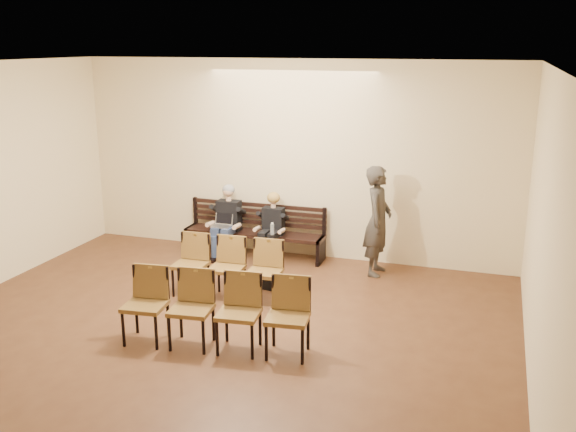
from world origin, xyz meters
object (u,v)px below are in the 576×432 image
Objects in this scene: seated_man at (227,222)px; seated_woman at (272,231)px; laptop at (221,227)px; passerby at (378,213)px; bench at (254,244)px; chair_row_back at (215,312)px; bag at (267,280)px; water_bottle at (272,235)px; chair_row_front at (227,269)px.

seated_woman is at bearing 0.00° from seated_man.
passerby is (2.80, 0.07, 0.48)m from laptop.
chair_row_back is (0.85, -3.57, 0.27)m from bench.
chair_row_back is at bearing -82.28° from seated_woman.
chair_row_back reaches higher than bag.
chair_row_front reaches higher than water_bottle.
laptop is at bearing 92.25° from passerby.
water_bottle reaches higher than bag.
chair_row_front is at bearing 101.73° from chair_row_back.
chair_row_back is at bearing -73.91° from chair_row_front.
bag is at bearing 128.75° from passerby.
seated_man is 0.59× the size of passerby.
seated_man is 2.80m from passerby.
seated_woman reaches higher than bag.
chair_row_front is (-0.44, -0.58, 0.35)m from bag.
laptop is 0.16× the size of passerby.
laptop is 1.00× the size of bag.
passerby is 0.88× the size of chair_row_back.
seated_woman is at bearing 91.23° from chair_row_back.
water_bottle is 0.13× the size of chair_row_front.
seated_woman reaches higher than chair_row_back.
laptop is 1.75m from bag.
water_bottle is at bearing -39.89° from bench.
seated_woman is 0.45× the size of chair_row_back.
bag is at bearing -73.31° from seated_woman.
seated_man is 1.02m from water_bottle.
seated_man is (-0.47, -0.12, 0.40)m from bench.
bag is 0.81m from chair_row_front.
laptop reaches higher than bag.
seated_man is at bearing 88.49° from passerby.
seated_woman is 0.64× the size of chair_row_front.
chair_row_back is at bearing -68.98° from seated_man.
passerby is 3.68m from chair_row_back.
seated_man is at bearing -165.81° from bench.
chair_row_front is (0.81, -1.88, -0.16)m from seated_man.
passerby is at bearing -3.31° from seated_woman.
chair_row_back is at bearing -83.69° from water_bottle.
bag is at bearing -55.71° from laptop.
seated_woman is at bearing 87.46° from passerby.
seated_woman is 3.21× the size of bag.
laptop is 0.20× the size of chair_row_front.
bench is 1.55× the size of chair_row_front.
seated_man is 0.74× the size of chair_row_front.
passerby is (1.52, 1.18, 0.93)m from bag.
bag is (0.39, -1.29, -0.41)m from seated_woman.
laptop is (-0.51, -0.30, 0.35)m from bench.
passerby reaches higher than bag.
chair_row_back reaches higher than laptop.
chair_row_back is at bearing -76.59° from bench.
bench is at bearing 162.63° from seated_woman.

